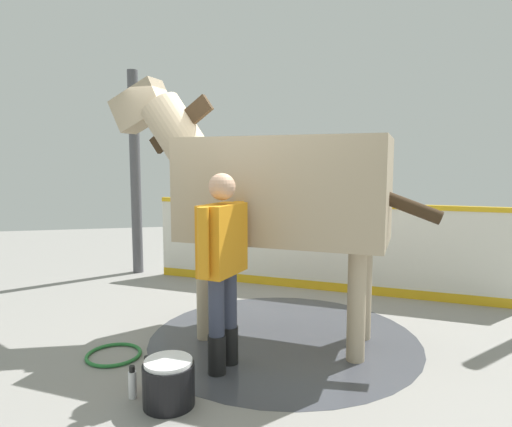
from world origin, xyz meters
TOP-DOWN VIEW (x-y plane):
  - ground_plane at (0.00, 0.00)m, footprint 16.00×16.00m
  - wet_patch at (-0.13, -0.27)m, footprint 2.65×2.65m
  - barrier_wall at (1.40, -1.21)m, footprint 2.65×4.23m
  - roof_post_near at (2.93, 1.29)m, footprint 0.16×0.16m
  - horse at (-0.07, -0.16)m, footprint 2.04×2.93m
  - handler at (-0.66, 0.40)m, footprint 0.55×0.47m
  - wash_bucket at (-1.14, 0.86)m, footprint 0.37×0.37m
  - bottle_shampoo at (-0.99, 1.13)m, footprint 0.06×0.06m
  - bottle_spray at (-0.89, 1.02)m, footprint 0.06×0.06m
  - hose_coil at (-0.23, 1.34)m, footprint 0.49×0.49m

SIDE VIEW (x-z plane):
  - ground_plane at x=0.00m, z-range -0.02..0.00m
  - wet_patch at x=-0.13m, z-range 0.00..0.00m
  - hose_coil at x=-0.23m, z-range 0.00..0.03m
  - bottle_shampoo at x=-0.99m, z-range -0.01..0.23m
  - bottle_spray at x=-0.89m, z-range -0.01..0.25m
  - wash_bucket at x=-1.14m, z-range 0.00..0.33m
  - barrier_wall at x=1.40m, z-range -0.04..1.16m
  - handler at x=-0.66m, z-range 0.12..1.77m
  - horse at x=-0.07m, z-range 0.19..2.79m
  - roof_post_near at x=2.93m, z-range 0.00..3.13m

